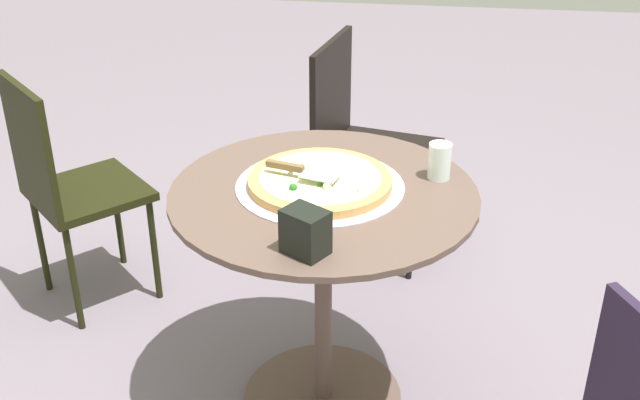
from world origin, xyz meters
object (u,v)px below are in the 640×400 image
object	(u,v)px
patio_table	(323,256)
patio_chair_far	(360,135)
patio_chair_corner	(66,179)
napkin_dispenser	(307,232)
pizza_server	(302,170)
pizza_on_tray	(320,182)
drinking_cup	(439,161)

from	to	relation	value
patio_table	patio_chair_far	bearing A→B (deg)	178.99
patio_chair_far	patio_chair_corner	world-z (taller)	patio_chair_corner
patio_table	napkin_dispenser	bearing A→B (deg)	0.57
patio_table	napkin_dispenser	world-z (taller)	napkin_dispenser
pizza_server	patio_table	bearing A→B (deg)	81.39
patio_table	pizza_on_tray	bearing A→B (deg)	-152.20
patio_table	napkin_dispenser	size ratio (longest dim) A/B	7.56
pizza_on_tray	drinking_cup	bearing A→B (deg)	107.26
patio_table	pizza_server	distance (m)	0.27
patio_table	patio_chair_corner	bearing A→B (deg)	-113.08
patio_chair_corner	patio_chair_far	bearing A→B (deg)	119.49
pizza_on_tray	napkin_dispenser	distance (m)	0.35
drinking_cup	patio_chair_corner	xyz separation A→B (m)	(-0.28, -1.27, -0.29)
patio_table	pizza_server	size ratio (longest dim) A/B	3.94
drinking_cup	patio_chair_corner	distance (m)	1.33
patio_table	drinking_cup	bearing A→B (deg)	111.98
pizza_server	patio_chair_far	size ratio (longest dim) A/B	0.25
pizza_server	patio_chair_far	distance (m)	1.00
patio_chair_far	patio_chair_corner	bearing A→B (deg)	-60.51
patio_table	pizza_on_tray	xyz separation A→B (m)	(-0.02, -0.01, 0.22)
pizza_on_tray	napkin_dispenser	xyz separation A→B (m)	(0.34, 0.02, 0.04)
pizza_on_tray	patio_chair_corner	world-z (taller)	patio_chair_corner
pizza_on_tray	patio_chair_far	distance (m)	0.97
patio_table	pizza_on_tray	world-z (taller)	pizza_on_tray
patio_table	drinking_cup	world-z (taller)	drinking_cup
pizza_server	drinking_cup	bearing A→B (deg)	107.33
patio_table	pizza_on_tray	distance (m)	0.23
pizza_server	patio_chair_corner	bearing A→B (deg)	-113.99
drinking_cup	napkin_dispenser	distance (m)	0.54
patio_table	napkin_dispenser	xyz separation A→B (m)	(0.32, 0.00, 0.27)
pizza_on_tray	napkin_dispenser	world-z (taller)	napkin_dispenser
patio_chair_corner	drinking_cup	bearing A→B (deg)	77.39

